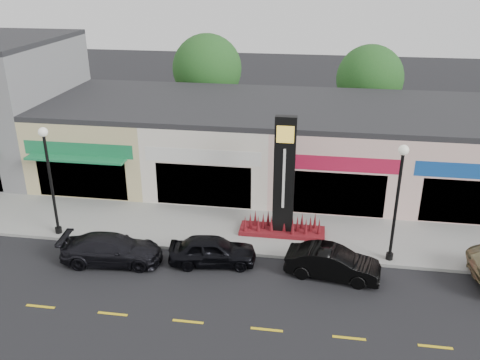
{
  "coord_description": "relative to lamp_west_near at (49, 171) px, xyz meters",
  "views": [
    {
      "loc": [
        4.34,
        -18.09,
        12.48
      ],
      "look_at": [
        0.91,
        4.0,
        2.95
      ],
      "focal_mm": 38.0,
      "sensor_mm": 36.0,
      "label": 1
    }
  ],
  "objects": [
    {
      "name": "shop_cream",
      "position": [
        6.5,
        8.97,
        -1.08
      ],
      "size": [
        7.0,
        10.01,
        4.8
      ],
      "color": "silver",
      "rests_on": "ground"
    },
    {
      "name": "car_black_sedan",
      "position": [
        8.1,
        -1.35,
        -2.81
      ],
      "size": [
        2.09,
        4.08,
        1.33
      ],
      "primitive_type": "imported",
      "rotation": [
        0.0,
        0.0,
        1.71
      ],
      "color": "black",
      "rests_on": "ground"
    },
    {
      "name": "curb",
      "position": [
        8.0,
        -0.4,
        -3.4
      ],
      "size": [
        52.0,
        0.2,
        0.15
      ],
      "primitive_type": "cube",
      "color": "gray",
      "rests_on": "ground"
    },
    {
      "name": "ground",
      "position": [
        8.0,
        -2.5,
        -3.48
      ],
      "size": [
        120.0,
        120.0,
        0.0
      ],
      "primitive_type": "plane",
      "color": "black",
      "rests_on": "ground"
    },
    {
      "name": "pylon_sign",
      "position": [
        11.0,
        1.7,
        -1.2
      ],
      "size": [
        4.2,
        1.3,
        6.0
      ],
      "color": "maroon",
      "rests_on": "sidewalk"
    },
    {
      "name": "car_black_conv",
      "position": [
        13.42,
        -1.57,
        -2.81
      ],
      "size": [
        1.97,
        4.19,
        1.33
      ],
      "primitive_type": "imported",
      "rotation": [
        0.0,
        0.0,
        1.43
      ],
      "color": "black",
      "rests_on": "ground"
    },
    {
      "name": "lamp_west_near",
      "position": [
        0.0,
        0.0,
        0.0
      ],
      "size": [
        0.44,
        0.44,
        5.47
      ],
      "color": "black",
      "rests_on": "sidewalk"
    },
    {
      "name": "tree_rear_mid",
      "position": [
        16.0,
        17.0,
        1.41
      ],
      "size": [
        4.8,
        4.8,
        7.29
      ],
      "color": "#382619",
      "rests_on": "ground"
    },
    {
      "name": "shop_pink_w",
      "position": [
        13.5,
        8.97,
        -1.08
      ],
      "size": [
        7.0,
        10.01,
        4.8
      ],
      "color": "beige",
      "rests_on": "ground"
    },
    {
      "name": "tree_rear_west",
      "position": [
        4.0,
        17.0,
        1.74
      ],
      "size": [
        5.2,
        5.2,
        7.83
      ],
      "color": "#382619",
      "rests_on": "ground"
    },
    {
      "name": "shop_beige",
      "position": [
        -0.5,
        8.96,
        -1.08
      ],
      "size": [
        7.0,
        10.85,
        4.8
      ],
      "color": "tan",
      "rests_on": "ground"
    },
    {
      "name": "shop_pink_e",
      "position": [
        20.5,
        8.97,
        -1.08
      ],
      "size": [
        7.0,
        10.01,
        4.8
      ],
      "color": "beige",
      "rests_on": "ground"
    },
    {
      "name": "car_dark_sedan",
      "position": [
        3.59,
        -1.93,
        -2.82
      ],
      "size": [
        2.27,
        4.68,
        1.31
      ],
      "primitive_type": "imported",
      "rotation": [
        0.0,
        0.0,
        1.67
      ],
      "color": "black",
      "rests_on": "ground"
    },
    {
      "name": "lamp_east_near",
      "position": [
        16.0,
        0.0,
        0.0
      ],
      "size": [
        0.44,
        0.44,
        5.47
      ],
      "color": "black",
      "rests_on": "sidewalk"
    },
    {
      "name": "sidewalk",
      "position": [
        8.0,
        1.85,
        -3.4
      ],
      "size": [
        52.0,
        4.3,
        0.15
      ],
      "primitive_type": "cube",
      "color": "gray",
      "rests_on": "ground"
    }
  ]
}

